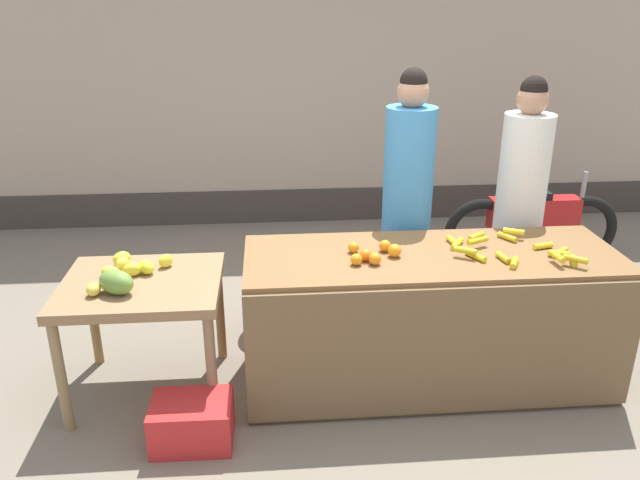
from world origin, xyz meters
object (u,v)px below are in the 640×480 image
produce_sack (265,294)px  vendor_woman_white_shirt (519,207)px  vendor_woman_blue_shirt (407,206)px  produce_crate (192,422)px  parked_motorcycle (532,224)px

produce_sack → vendor_woman_white_shirt: bearing=-1.0°
vendor_woman_blue_shirt → vendor_woman_white_shirt: size_ratio=1.03×
vendor_woman_white_shirt → produce_crate: vendor_woman_white_shirt is taller
vendor_woman_white_shirt → produce_crate: bearing=-152.0°
vendor_woman_white_shirt → vendor_woman_blue_shirt: bearing=-178.7°
vendor_woman_white_shirt → produce_sack: size_ratio=3.11×
vendor_woman_white_shirt → produce_sack: vendor_woman_white_shirt is taller
vendor_woman_white_shirt → parked_motorcycle: size_ratio=1.14×
produce_sack → parked_motorcycle: bearing=22.3°
produce_crate → produce_sack: 1.29m
vendor_woman_white_shirt → produce_sack: (-1.81, 0.03, -0.63)m
produce_sack → produce_crate: bearing=-108.5°
produce_sack → vendor_woman_blue_shirt: bearing=-2.9°
vendor_woman_blue_shirt → produce_crate: size_ratio=4.30×
vendor_woman_white_shirt → parked_motorcycle: vendor_woman_white_shirt is taller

